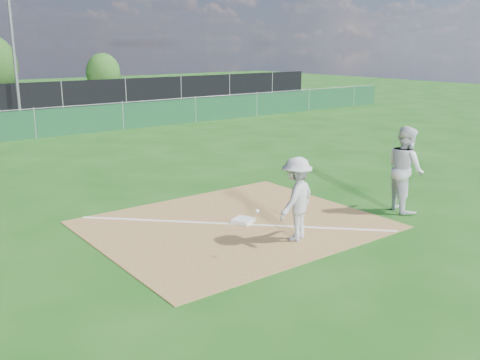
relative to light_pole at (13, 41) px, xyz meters
The scene contains 10 objects.
ground 13.40m from the light_pole, 96.74° to the right, with size 90.00×90.00×0.00m, color #15490F.
infield_dirt 22.11m from the light_pole, 93.95° to the right, with size 6.00×5.00×0.02m, color olive.
foul_line 22.11m from the light_pole, 93.95° to the right, with size 0.08×7.00×0.01m, color white.
green_fence 8.55m from the light_pole, 101.02° to the right, with size 44.00×0.05×1.20m, color #103C20.
light_pole is the anchor object (origin of this frame).
first_base 22.12m from the light_pole, 93.36° to the right, with size 0.41×0.41×0.09m, color silver.
play_at_first 23.43m from the light_pole, 92.63° to the right, with size 1.86×0.97×1.70m.
runner 23.59m from the light_pole, 84.22° to the right, with size 0.99×0.77×2.03m, color silver.
car_right 7.18m from the light_pole, 54.17° to the left, with size 1.85×4.56×1.32m, color black.
tree_right 14.10m from the light_pole, 47.61° to the left, with size 2.69×2.69×3.19m.
Camera 1 is at (-6.68, -7.95, 3.88)m, focal length 40.00 mm.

